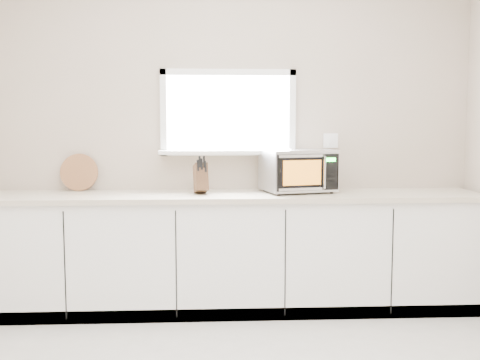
{
  "coord_description": "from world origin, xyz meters",
  "views": [
    {
      "loc": [
        -0.14,
        -2.62,
        1.46
      ],
      "look_at": [
        0.07,
        1.55,
        1.04
      ],
      "focal_mm": 42.0,
      "sensor_mm": 36.0,
      "label": 1
    }
  ],
  "objects": [
    {
      "name": "cutting_board",
      "position": [
        -1.21,
        1.94,
        1.07
      ],
      "size": [
        0.3,
        0.07,
        0.3
      ],
      "primitive_type": "cylinder",
      "rotation": [
        1.4,
        0.0,
        0.0
      ],
      "color": "#96633A",
      "rests_on": "countertop"
    },
    {
      "name": "cabinets",
      "position": [
        0.0,
        1.7,
        0.44
      ],
      "size": [
        3.92,
        0.6,
        0.88
      ],
      "primitive_type": "cube",
      "color": "white",
      "rests_on": "ground"
    },
    {
      "name": "coffee_grinder",
      "position": [
        0.66,
        1.88,
        1.03
      ],
      "size": [
        0.15,
        0.15,
        0.22
      ],
      "rotation": [
        0.0,
        0.0,
        0.24
      ],
      "color": "#B1B3B8",
      "rests_on": "countertop"
    },
    {
      "name": "knife_block",
      "position": [
        -0.22,
        1.69,
        1.05
      ],
      "size": [
        0.13,
        0.22,
        0.3
      ],
      "rotation": [
        0.0,
        0.0,
        0.17
      ],
      "color": "#4D2F1B",
      "rests_on": "countertop"
    },
    {
      "name": "back_wall",
      "position": [
        0.0,
        2.0,
        1.36
      ],
      "size": [
        4.0,
        0.17,
        2.7
      ],
      "color": "#BBA695",
      "rests_on": "ground"
    },
    {
      "name": "microwave",
      "position": [
        0.54,
        1.76,
        1.1
      ],
      "size": [
        0.6,
        0.52,
        0.34
      ],
      "rotation": [
        0.0,
        0.0,
        0.25
      ],
      "color": "black",
      "rests_on": "countertop"
    },
    {
      "name": "countertop",
      "position": [
        0.0,
        1.69,
        0.9
      ],
      "size": [
        3.92,
        0.64,
        0.04
      ],
      "primitive_type": "cube",
      "color": "beige",
      "rests_on": "cabinets"
    }
  ]
}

